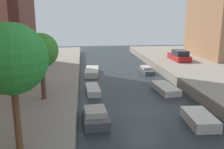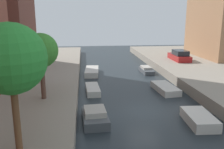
{
  "view_description": "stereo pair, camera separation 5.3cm",
  "coord_description": "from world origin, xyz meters",
  "px_view_note": "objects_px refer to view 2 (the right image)",
  "views": [
    {
      "loc": [
        -4.44,
        -16.94,
        7.08
      ],
      "look_at": [
        -1.44,
        8.43,
        0.94
      ],
      "focal_mm": 39.25,
      "sensor_mm": 36.0,
      "label": 1
    },
    {
      "loc": [
        -4.39,
        -16.95,
        7.08
      ],
      "look_at": [
        -1.44,
        8.43,
        0.94
      ],
      "focal_mm": 39.25,
      "sensor_mm": 36.0,
      "label": 2
    }
  ],
  "objects_px": {
    "street_tree_1": "(11,59)",
    "moored_boat_right_4": "(146,70)",
    "moored_boat_left_3": "(93,89)",
    "moored_boat_right_2": "(199,119)",
    "moored_boat_left_4": "(92,72)",
    "street_tree_2": "(41,51)",
    "parked_car": "(180,56)",
    "moored_boat_right_3": "(165,88)",
    "moored_boat_left_2": "(95,117)"
  },
  "relations": [
    {
      "from": "street_tree_1",
      "to": "moored_boat_left_2",
      "type": "height_order",
      "value": "street_tree_1"
    },
    {
      "from": "street_tree_1",
      "to": "moored_boat_right_2",
      "type": "distance_m",
      "value": 12.35
    },
    {
      "from": "moored_boat_left_4",
      "to": "moored_boat_right_2",
      "type": "relative_size",
      "value": 1.45
    },
    {
      "from": "parked_car",
      "to": "moored_boat_right_3",
      "type": "relative_size",
      "value": 1.17
    },
    {
      "from": "moored_boat_left_3",
      "to": "parked_car",
      "type": "bearing_deg",
      "value": 39.34
    },
    {
      "from": "moored_boat_left_4",
      "to": "moored_boat_right_2",
      "type": "distance_m",
      "value": 16.68
    },
    {
      "from": "parked_car",
      "to": "moored_boat_right_2",
      "type": "height_order",
      "value": "parked_car"
    },
    {
      "from": "moored_boat_left_3",
      "to": "moored_boat_right_2",
      "type": "relative_size",
      "value": 1.09
    },
    {
      "from": "moored_boat_left_2",
      "to": "moored_boat_right_4",
      "type": "height_order",
      "value": "moored_boat_left_2"
    },
    {
      "from": "moored_boat_left_4",
      "to": "moored_boat_right_2",
      "type": "xyz_separation_m",
      "value": [
        6.63,
        -15.31,
        0.01
      ]
    },
    {
      "from": "street_tree_2",
      "to": "moored_boat_right_2",
      "type": "height_order",
      "value": "street_tree_2"
    },
    {
      "from": "street_tree_1",
      "to": "moored_boat_right_4",
      "type": "xyz_separation_m",
      "value": [
        10.98,
        19.26,
        -4.96
      ]
    },
    {
      "from": "street_tree_1",
      "to": "moored_boat_right_4",
      "type": "distance_m",
      "value": 22.72
    },
    {
      "from": "street_tree_2",
      "to": "moored_boat_right_3",
      "type": "bearing_deg",
      "value": 19.18
    },
    {
      "from": "moored_boat_left_3",
      "to": "street_tree_1",
      "type": "bearing_deg",
      "value": -108.19
    },
    {
      "from": "moored_boat_right_2",
      "to": "moored_boat_right_3",
      "type": "distance_m",
      "value": 7.35
    },
    {
      "from": "moored_boat_left_2",
      "to": "street_tree_1",
      "type": "bearing_deg",
      "value": -127.3
    },
    {
      "from": "moored_boat_right_2",
      "to": "moored_boat_right_4",
      "type": "xyz_separation_m",
      "value": [
        0.32,
        15.44,
        -0.02
      ]
    },
    {
      "from": "moored_boat_left_4",
      "to": "moored_boat_right_3",
      "type": "height_order",
      "value": "moored_boat_left_4"
    },
    {
      "from": "street_tree_1",
      "to": "moored_boat_right_2",
      "type": "xyz_separation_m",
      "value": [
        10.65,
        3.82,
        -4.94
      ]
    },
    {
      "from": "street_tree_2",
      "to": "moored_boat_left_2",
      "type": "relative_size",
      "value": 1.51
    },
    {
      "from": "moored_boat_left_2",
      "to": "moored_boat_right_2",
      "type": "height_order",
      "value": "moored_boat_left_2"
    },
    {
      "from": "moored_boat_right_3",
      "to": "moored_boat_right_4",
      "type": "height_order",
      "value": "moored_boat_right_4"
    },
    {
      "from": "moored_boat_left_2",
      "to": "moored_boat_right_3",
      "type": "height_order",
      "value": "moored_boat_left_2"
    },
    {
      "from": "moored_boat_left_3",
      "to": "moored_boat_right_3",
      "type": "height_order",
      "value": "moored_boat_right_3"
    },
    {
      "from": "parked_car",
      "to": "moored_boat_left_4",
      "type": "distance_m",
      "value": 12.76
    },
    {
      "from": "street_tree_2",
      "to": "moored_boat_right_4",
      "type": "relative_size",
      "value": 1.4
    },
    {
      "from": "street_tree_1",
      "to": "moored_boat_left_4",
      "type": "bearing_deg",
      "value": 78.13
    },
    {
      "from": "moored_boat_left_3",
      "to": "moored_boat_right_2",
      "type": "distance_m",
      "value": 10.39
    },
    {
      "from": "street_tree_2",
      "to": "moored_boat_left_4",
      "type": "distance_m",
      "value": 13.09
    },
    {
      "from": "street_tree_1",
      "to": "street_tree_2",
      "type": "distance_m",
      "value": 7.45
    },
    {
      "from": "street_tree_1",
      "to": "moored_boat_right_2",
      "type": "relative_size",
      "value": 1.82
    },
    {
      "from": "street_tree_1",
      "to": "moored_boat_left_4",
      "type": "distance_m",
      "value": 20.16
    },
    {
      "from": "street_tree_1",
      "to": "moored_boat_right_3",
      "type": "distance_m",
      "value": 16.29
    },
    {
      "from": "street_tree_1",
      "to": "moored_boat_right_4",
      "type": "bearing_deg",
      "value": 60.33
    },
    {
      "from": "street_tree_1",
      "to": "parked_car",
      "type": "bearing_deg",
      "value": 53.24
    },
    {
      "from": "parked_car",
      "to": "moored_boat_left_3",
      "type": "xyz_separation_m",
      "value": [
        -12.58,
        -10.31,
        -1.32
      ]
    },
    {
      "from": "street_tree_1",
      "to": "moored_boat_right_3",
      "type": "relative_size",
      "value": 1.47
    },
    {
      "from": "moored_boat_right_4",
      "to": "moored_boat_left_4",
      "type": "bearing_deg",
      "value": -178.87
    },
    {
      "from": "moored_boat_right_3",
      "to": "moored_boat_right_4",
      "type": "bearing_deg",
      "value": 88.51
    },
    {
      "from": "moored_boat_left_3",
      "to": "moored_boat_right_3",
      "type": "distance_m",
      "value": 6.96
    },
    {
      "from": "parked_car",
      "to": "street_tree_2",
      "type": "bearing_deg",
      "value": -138.45
    },
    {
      "from": "moored_boat_left_2",
      "to": "moored_boat_right_2",
      "type": "xyz_separation_m",
      "value": [
        6.93,
        -1.06,
        -0.07
      ]
    },
    {
      "from": "street_tree_2",
      "to": "parked_car",
      "type": "distance_m",
      "value": 22.12
    },
    {
      "from": "street_tree_2",
      "to": "moored_boat_left_2",
      "type": "height_order",
      "value": "street_tree_2"
    },
    {
      "from": "moored_boat_right_2",
      "to": "moored_boat_left_3",
      "type": "bearing_deg",
      "value": 131.09
    },
    {
      "from": "street_tree_2",
      "to": "moored_boat_right_4",
      "type": "bearing_deg",
      "value": 47.18
    },
    {
      "from": "moored_boat_left_2",
      "to": "moored_boat_right_2",
      "type": "bearing_deg",
      "value": -8.72
    },
    {
      "from": "street_tree_2",
      "to": "moored_boat_left_4",
      "type": "xyz_separation_m",
      "value": [
        4.02,
        11.71,
        -4.27
      ]
    },
    {
      "from": "moored_boat_right_4",
      "to": "moored_boat_left_2",
      "type": "bearing_deg",
      "value": -116.77
    }
  ]
}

